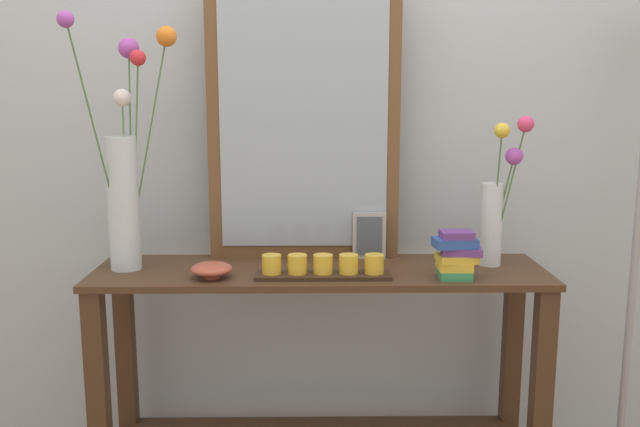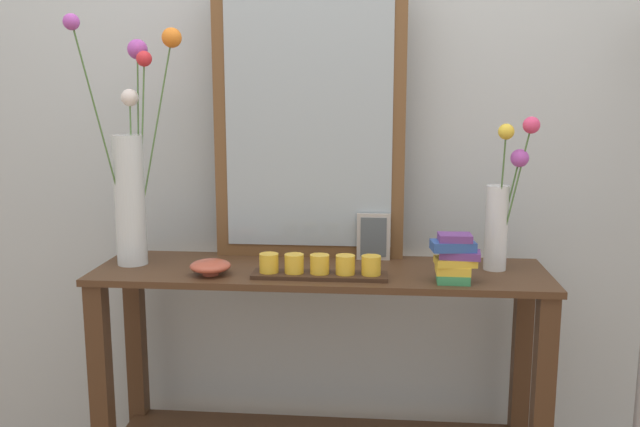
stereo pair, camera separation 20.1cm
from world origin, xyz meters
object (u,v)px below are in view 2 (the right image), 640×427
at_px(mirror_leaning, 309,119).
at_px(tall_vase_left, 131,174).
at_px(picture_frame_small, 373,237).
at_px(book_stack, 454,258).
at_px(decorative_bowl, 210,266).
at_px(vase_right, 502,208).
at_px(candle_tray, 320,268).
at_px(console_table, 320,368).

relative_size(mirror_leaning, tall_vase_left, 1.20).
height_order(picture_frame_small, book_stack, picture_frame_small).
bearing_deg(picture_frame_small, decorative_bowl, -154.64).
xyz_separation_m(tall_vase_left, picture_frame_small, (0.74, 0.12, -0.21)).
bearing_deg(mirror_leaning, decorative_bowl, -136.48).
xyz_separation_m(tall_vase_left, vase_right, (1.12, 0.02, -0.09)).
xyz_separation_m(vase_right, candle_tray, (-0.53, -0.13, -0.16)).
height_order(decorative_bowl, book_stack, book_stack).
distance_m(vase_right, picture_frame_small, 0.41).
bearing_deg(tall_vase_left, console_table, -1.18).
height_order(mirror_leaning, book_stack, mirror_leaning).
relative_size(console_table, decorative_bowl, 11.40).
xyz_separation_m(tall_vase_left, book_stack, (0.97, -0.12, -0.21)).
bearing_deg(candle_tray, tall_vase_left, 169.69).
bearing_deg(picture_frame_small, tall_vase_left, -171.06).
bearing_deg(vase_right, candle_tray, -166.44).
bearing_deg(candle_tray, decorative_bowl, -179.76).
relative_size(picture_frame_small, book_stack, 1.05).
height_order(tall_vase_left, picture_frame_small, tall_vase_left).
height_order(mirror_leaning, tall_vase_left, mirror_leaning).
distance_m(mirror_leaning, book_stack, 0.64).
bearing_deg(vase_right, decorative_bowl, -171.37).
height_order(vase_right, candle_tray, vase_right).
height_order(mirror_leaning, picture_frame_small, mirror_leaning).
bearing_deg(console_table, mirror_leaning, 107.66).
bearing_deg(book_stack, vase_right, 44.02).
bearing_deg(book_stack, picture_frame_small, 133.84).
bearing_deg(tall_vase_left, book_stack, -7.22).
relative_size(console_table, picture_frame_small, 9.10).
xyz_separation_m(tall_vase_left, decorative_bowl, (0.27, -0.11, -0.26)).
bearing_deg(vase_right, mirror_leaning, 168.25).
bearing_deg(console_table, picture_frame_small, 38.79).
height_order(candle_tray, picture_frame_small, picture_frame_small).
xyz_separation_m(console_table, book_stack, (0.39, -0.11, 0.39)).
bearing_deg(decorative_bowl, console_table, 17.04).
distance_m(tall_vase_left, vase_right, 1.12).
height_order(candle_tray, book_stack, book_stack).
bearing_deg(decorative_bowl, book_stack, -1.19).
relative_size(tall_vase_left, candle_tray, 1.89).
relative_size(console_table, mirror_leaning, 1.53).
bearing_deg(candle_tray, console_table, 94.56).
bearing_deg(candle_tray, picture_frame_small, 55.75).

